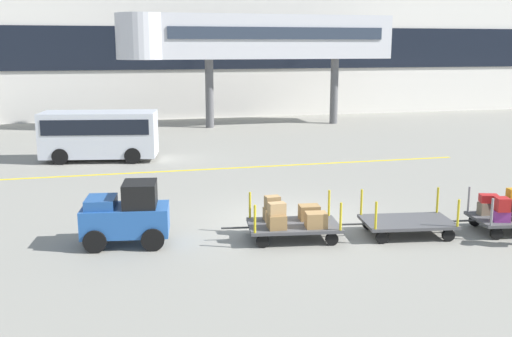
# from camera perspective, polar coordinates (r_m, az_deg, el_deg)

# --- Properties ---
(ground_plane) EXTENTS (120.00, 120.00, 0.00)m
(ground_plane) POSITION_cam_1_polar(r_m,az_deg,el_deg) (16.82, 3.22, -5.06)
(ground_plane) COLOR gray
(apron_lead_line) EXTENTS (21.54, 0.27, 0.01)m
(apron_lead_line) POSITION_cam_1_polar(r_m,az_deg,el_deg) (23.84, -4.42, -0.06)
(apron_lead_line) COLOR yellow
(apron_lead_line) RESTS_ON ground_plane
(terminal_building) EXTENTS (55.90, 2.51, 8.56)m
(terminal_building) POSITION_cam_1_polar(r_m,az_deg,el_deg) (41.63, -7.59, 10.82)
(terminal_building) COLOR silver
(terminal_building) RESTS_ON ground_plane
(jet_bridge) EXTENTS (16.62, 3.00, 6.69)m
(jet_bridge) POSITION_cam_1_polar(r_m,az_deg,el_deg) (36.33, -0.90, 12.44)
(jet_bridge) COLOR silver
(jet_bridge) RESTS_ON ground_plane
(baggage_tug) EXTENTS (2.24, 1.49, 1.58)m
(baggage_tug) POSITION_cam_1_polar(r_m,az_deg,el_deg) (15.00, -12.30, -4.41)
(baggage_tug) COLOR #2659A5
(baggage_tug) RESTS_ON ground_plane
(baggage_cart_lead) EXTENTS (3.07, 1.71, 1.10)m
(baggage_cart_lead) POSITION_cam_1_polar(r_m,az_deg,el_deg) (15.16, 3.55, -4.96)
(baggage_cart_lead) COLOR #4C4C4F
(baggage_cart_lead) RESTS_ON ground_plane
(baggage_cart_middle) EXTENTS (3.07, 1.71, 1.10)m
(baggage_cart_middle) POSITION_cam_1_polar(r_m,az_deg,el_deg) (15.97, 14.32, -5.03)
(baggage_cart_middle) COLOR #4C4C4F
(baggage_cart_middle) RESTS_ON ground_plane
(shuttle_van) EXTENTS (5.06, 2.73, 2.10)m
(shuttle_van) POSITION_cam_1_polar(r_m,az_deg,el_deg) (26.32, -14.81, 3.42)
(shuttle_van) COLOR silver
(shuttle_van) RESTS_ON ground_plane
(safety_cone_near) EXTENTS (0.36, 0.36, 0.55)m
(safety_cone_near) POSITION_cam_1_polar(r_m,az_deg,el_deg) (17.50, -12.39, -3.72)
(safety_cone_near) COLOR orange
(safety_cone_near) RESTS_ON ground_plane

